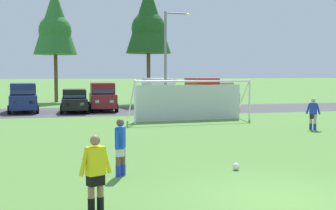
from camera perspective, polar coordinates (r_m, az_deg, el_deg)
The scene contains 16 objects.
ground_plane at distance 25.01m, azimuth -2.37°, elevation -2.59°, with size 400.00×400.00×0.00m, color #598C3D.
parking_lot_strip at distance 34.65m, azimuth -5.58°, elevation -0.72°, with size 52.00×8.40×0.01m, color #4C4C51.
soccer_ball at distance 13.71m, azimuth 8.73°, elevation -7.80°, with size 0.22×0.22×0.22m.
soccer_goal at distance 27.24m, azimuth 2.84°, elevation 0.68°, with size 7.54×2.48×2.57m.
referee at distance 9.53m, azimuth -9.29°, elevation -8.72°, with size 0.73×0.38×1.64m.
player_midfield_center at distance 12.73m, azimuth -6.13°, elevation -5.43°, with size 0.39×0.69×1.64m.
player_defender_far at distance 24.06m, azimuth 18.13°, elevation -1.09°, with size 0.63×0.52×1.64m.
parked_car_slot_left at distance 34.73m, azimuth -18.11°, elevation 0.94°, with size 2.40×4.73×2.16m.
parked_car_slot_center_left at distance 33.57m, azimuth -11.93°, elevation 0.54°, with size 2.10×4.24×1.72m.
parked_car_slot_center at distance 34.70m, azimuth -8.42°, elevation 1.10°, with size 2.25×4.66×2.16m.
parked_car_slot_center_right at distance 34.39m, azimuth -1.24°, elevation 1.49°, with size 2.20×4.80×2.52m.
parked_car_slot_right at distance 35.55m, azimuth 4.36°, elevation 1.57°, with size 2.36×4.88×2.52m.
parked_car_slot_far_right at distance 37.22m, azimuth 6.32°, elevation 1.32°, with size 2.36×4.71×2.16m.
tree_left_edge at distance 46.23m, azimuth -14.32°, elevation 10.16°, with size 4.29×4.29×11.45m.
tree_mid_left at distance 43.15m, azimuth -2.54°, elevation 10.80°, with size 4.33×4.33×11.54m.
street_lamp at distance 30.83m, azimuth -0.00°, elevation 5.58°, with size 2.00×0.32×7.14m.
Camera 1 is at (-4.89, -9.36, 2.94)m, focal length 47.46 mm.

